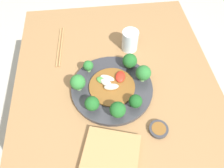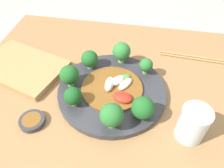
% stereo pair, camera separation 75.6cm
% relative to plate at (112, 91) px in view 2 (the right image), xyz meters
% --- Properties ---
extents(table, '(0.99, 0.81, 0.76)m').
position_rel_plate_xyz_m(table, '(0.04, -0.02, -0.39)').
color(table, olive).
rests_on(table, ground_plane).
extents(plate, '(0.31, 0.31, 0.02)m').
position_rel_plate_xyz_m(plate, '(0.00, 0.00, 0.00)').
color(plate, '#333338').
rests_on(plate, table).
extents(broccoli_west, '(0.06, 0.06, 0.07)m').
position_rel_plate_xyz_m(broccoli_west, '(-0.12, -0.01, 0.05)').
color(broccoli_west, '#7AAD5B').
rests_on(broccoli_west, plate).
extents(broccoli_northeast, '(0.04, 0.04, 0.05)m').
position_rel_plate_xyz_m(broccoli_northeast, '(0.09, 0.08, 0.04)').
color(broccoli_northeast, '#7AAD5B').
rests_on(broccoli_northeast, plate).
extents(broccoli_southwest, '(0.05, 0.05, 0.06)m').
position_rel_plate_xyz_m(broccoli_southwest, '(-0.09, -0.07, 0.04)').
color(broccoli_southwest, '#7AAD5B').
rests_on(broccoli_southwest, plate).
extents(broccoli_northwest, '(0.05, 0.05, 0.06)m').
position_rel_plate_xyz_m(broccoli_northwest, '(-0.08, 0.08, 0.04)').
color(broccoli_northwest, '#89B76B').
rests_on(broccoli_northwest, plate).
extents(broccoli_southeast, '(0.06, 0.06, 0.07)m').
position_rel_plate_xyz_m(broccoli_southeast, '(0.09, -0.08, 0.04)').
color(broccoli_southeast, '#89B76B').
rests_on(broccoli_southeast, plate).
extents(broccoli_south, '(0.06, 0.06, 0.07)m').
position_rel_plate_xyz_m(broccoli_south, '(0.02, -0.12, 0.05)').
color(broccoli_south, '#89B76B').
rests_on(broccoli_south, plate).
extents(broccoli_north, '(0.06, 0.06, 0.07)m').
position_rel_plate_xyz_m(broccoli_north, '(0.01, 0.13, 0.05)').
color(broccoli_north, '#89B76B').
rests_on(broccoli_north, plate).
extents(stirfry_center, '(0.18, 0.18, 0.03)m').
position_rel_plate_xyz_m(stirfry_center, '(0.01, 0.00, 0.02)').
color(stirfry_center, brown).
rests_on(stirfry_center, plate).
extents(drinking_glass, '(0.07, 0.07, 0.09)m').
position_rel_plate_xyz_m(drinking_glass, '(0.21, -0.10, 0.04)').
color(drinking_glass, silver).
rests_on(drinking_glass, table).
extents(chopsticks, '(0.24, 0.03, 0.01)m').
position_rel_plate_xyz_m(chopsticks, '(0.26, 0.21, -0.01)').
color(chopsticks, '#AD7F4C').
rests_on(chopsticks, table).
extents(sauce_dish, '(0.07, 0.07, 0.02)m').
position_rel_plate_xyz_m(sauce_dish, '(-0.19, -0.14, -0.00)').
color(sauce_dish, '#333338').
rests_on(sauce_dish, table).
extents(cutting_board, '(0.31, 0.25, 0.02)m').
position_rel_plate_xyz_m(cutting_board, '(-0.31, 0.05, 0.00)').
color(cutting_board, '#AD7F4C').
rests_on(cutting_board, table).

